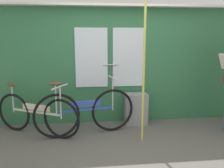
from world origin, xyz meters
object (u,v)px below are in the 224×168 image
Objects in this scene: trash_bin_by_wall at (136,109)px; handrail_pole at (144,74)px; bicycle_near_door at (85,112)px; bicycle_leaning_behind at (36,114)px.

handrail_pole is at bearing -93.70° from trash_bin_by_wall.
handrail_pole is (-0.05, -0.72, 0.79)m from trash_bin_by_wall.
handrail_pole is at bearing -32.25° from bicycle_near_door.
handrail_pole is (1.74, -0.42, 0.72)m from bicycle_leaning_behind.
bicycle_near_door is 0.84m from bicycle_leaning_behind.
handrail_pole reaches higher than bicycle_leaning_behind.
trash_bin_by_wall is 0.27× the size of handrail_pole.
trash_bin_by_wall is at bearing 86.30° from handrail_pole.
bicycle_near_door is 2.83× the size of trash_bin_by_wall.
bicycle_leaning_behind is at bearing 166.35° from handrail_pole.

